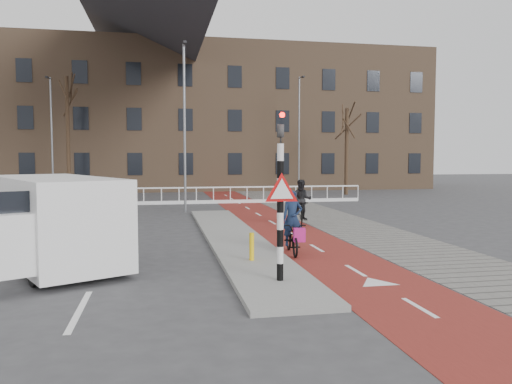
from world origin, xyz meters
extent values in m
plane|color=#38383A|center=(0.00, 0.00, 0.00)|extent=(120.00, 120.00, 0.00)
cube|color=maroon|center=(1.50, 10.00, 0.01)|extent=(2.50, 60.00, 0.01)
cube|color=slate|center=(4.30, 10.00, 0.01)|extent=(3.00, 60.00, 0.01)
cube|color=gray|center=(-0.70, 4.00, 0.06)|extent=(1.80, 16.00, 0.12)
cylinder|color=black|center=(-0.60, -2.00, 1.56)|extent=(0.14, 0.14, 2.88)
imported|color=black|center=(-0.60, -2.00, 3.40)|extent=(0.13, 0.16, 0.80)
cylinder|color=#FF0C05|center=(-0.60, -2.14, 3.58)|extent=(0.11, 0.02, 0.11)
cylinder|color=yellow|center=(-0.82, 0.13, 0.47)|extent=(0.12, 0.12, 0.70)
imported|color=black|center=(0.55, 1.28, 0.45)|extent=(0.74, 1.74, 0.89)
imported|color=#14223E|center=(0.55, 1.28, 1.02)|extent=(0.59, 0.42, 1.55)
cube|color=#BD1A79|center=(0.60, 0.74, 0.63)|extent=(0.32, 0.22, 0.37)
imported|color=black|center=(2.45, 6.86, 0.51)|extent=(0.95, 1.75, 1.01)
imported|color=black|center=(2.45, 6.86, 1.04)|extent=(0.91, 0.80, 1.58)
cube|color=white|center=(-5.63, 0.92, 1.19)|extent=(4.15, 5.56, 2.07)
cube|color=#1B7B1D|center=(-6.68, 0.92, 1.09)|extent=(1.49, 2.98, 0.55)
cube|color=#1B7B1D|center=(-4.59, 0.92, 1.09)|extent=(1.49, 2.98, 0.55)
cube|color=black|center=(-5.63, -1.32, 1.59)|extent=(1.69, 0.87, 0.90)
cylinder|color=black|center=(-5.64, -1.05, 0.36)|extent=(0.55, 0.76, 0.72)
cylinder|color=black|center=(-4.07, -0.27, 0.36)|extent=(0.55, 0.76, 0.72)
cylinder|color=black|center=(-7.20, 2.10, 0.36)|extent=(0.55, 0.76, 0.72)
cylinder|color=black|center=(-5.63, 2.88, 0.36)|extent=(0.55, 0.76, 0.72)
cube|color=silver|center=(-5.00, 17.00, 0.95)|extent=(28.00, 0.08, 0.08)
cube|color=silver|center=(-5.00, 17.00, 0.10)|extent=(28.00, 0.10, 0.20)
cube|color=#7F6047|center=(-3.00, 32.00, 6.00)|extent=(46.00, 10.00, 12.00)
cylinder|color=#302215|center=(-9.13, 23.47, 4.06)|extent=(0.25, 0.25, 8.12)
cylinder|color=#302215|center=(10.22, 22.17, 3.12)|extent=(0.27, 0.27, 6.24)
cylinder|color=slate|center=(-1.86, 12.57, 4.08)|extent=(0.12, 0.12, 8.17)
cylinder|color=slate|center=(-10.06, 23.00, 3.98)|extent=(0.12, 0.12, 7.95)
cylinder|color=slate|center=(7.20, 24.11, 4.33)|extent=(0.12, 0.12, 8.67)
camera|label=1|loc=(-3.07, -12.10, 2.72)|focal=35.00mm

